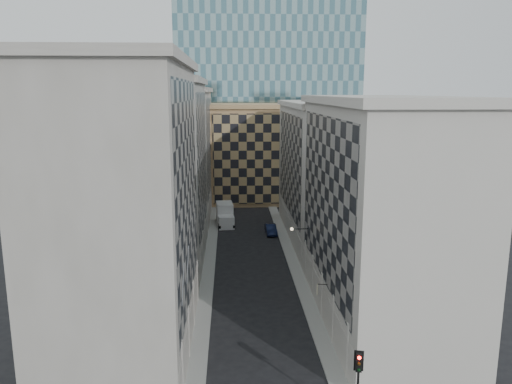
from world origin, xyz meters
name	(u,v)px	position (x,y,z in m)	size (l,w,h in m)	color
sidewalk_west	(209,265)	(-5.25, 30.00, 0.07)	(1.50, 100.00, 0.15)	#989893
sidewalk_east	(294,263)	(5.25, 30.00, 0.07)	(1.50, 100.00, 0.15)	#989893
bldg_left_a	(128,208)	(-10.88, 11.00, 11.82)	(10.80, 22.80, 23.70)	gray
bldg_left_b	(163,171)	(-10.88, 33.00, 11.32)	(10.80, 22.80, 22.70)	gray
bldg_left_c	(180,154)	(-10.88, 55.00, 10.83)	(10.80, 22.80, 21.70)	gray
bldg_right_a	(377,211)	(10.88, 15.00, 10.32)	(10.80, 26.80, 20.70)	beige
bldg_right_b	(323,171)	(10.89, 42.00, 9.85)	(10.80, 28.80, 19.70)	beige
tan_block	(253,152)	(2.00, 67.90, 9.44)	(16.80, 14.80, 18.80)	tan
church_tower	(241,64)	(0.00, 82.00, 26.95)	(7.20, 7.20, 51.50)	#2A2521
flagpoles_left	(185,274)	(-5.90, 6.00, 8.00)	(0.10, 6.33, 2.33)	gray
bracket_lamp	(293,229)	(4.38, 24.00, 6.20)	(1.98, 0.36, 0.36)	black
traffic_light	(358,372)	(5.44, -0.54, 3.65)	(0.61, 0.57, 4.89)	black
box_truck	(225,216)	(-3.42, 49.21, 1.49)	(3.08, 6.43, 3.42)	silver
dark_car	(271,229)	(3.50, 43.33, 0.73)	(1.54, 4.42, 1.46)	black
shop_sign	(318,289)	(5.14, 12.68, 3.83)	(1.02, 0.75, 0.84)	black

